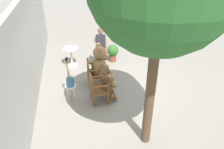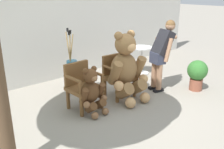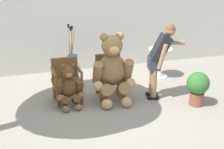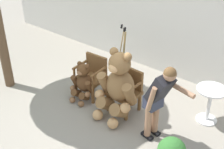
{
  "view_description": "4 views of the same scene",
  "coord_description": "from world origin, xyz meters",
  "px_view_note": "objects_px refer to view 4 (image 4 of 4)",
  "views": [
    {
      "loc": [
        -5.58,
        1.13,
        4.02
      ],
      "look_at": [
        0.04,
        0.05,
        0.56
      ],
      "focal_mm": 35.0,
      "sensor_mm": 36.0,
      "label": 1
    },
    {
      "loc": [
        -2.84,
        -3.05,
        2.15
      ],
      "look_at": [
        0.15,
        0.42,
        0.57
      ],
      "focal_mm": 40.0,
      "sensor_mm": 36.0,
      "label": 2
    },
    {
      "loc": [
        -1.18,
        -5.21,
        2.76
      ],
      "look_at": [
        0.31,
        -0.07,
        0.72
      ],
      "focal_mm": 50.0,
      "sensor_mm": 36.0,
      "label": 3
    },
    {
      "loc": [
        3.38,
        -3.58,
        3.85
      ],
      "look_at": [
        0.35,
        0.25,
        0.92
      ],
      "focal_mm": 50.0,
      "sensor_mm": 36.0,
      "label": 4
    }
  ],
  "objects_px": {
    "teddy_bear_large": "(118,85)",
    "wooden_chair_right": "(126,89)",
    "teddy_bear_small": "(83,82)",
    "white_stool": "(123,69)",
    "person_visitor": "(159,96)",
    "brush_bucket": "(123,58)",
    "wooden_chair_left": "(92,75)",
    "round_side_table": "(210,101)"
  },
  "relations": [
    {
      "from": "wooden_chair_left",
      "to": "white_stool",
      "type": "xyz_separation_m",
      "value": [
        0.26,
        0.75,
        -0.11
      ]
    },
    {
      "from": "teddy_bear_small",
      "to": "person_visitor",
      "type": "distance_m",
      "value": 1.88
    },
    {
      "from": "wooden_chair_right",
      "to": "white_stool",
      "type": "xyz_separation_m",
      "value": [
        -0.63,
        0.75,
        -0.11
      ]
    },
    {
      "from": "teddy_bear_small",
      "to": "white_stool",
      "type": "xyz_separation_m",
      "value": [
        0.25,
        1.04,
        -0.07
      ]
    },
    {
      "from": "teddy_bear_small",
      "to": "white_stool",
      "type": "relative_size",
      "value": 1.88
    },
    {
      "from": "round_side_table",
      "to": "brush_bucket",
      "type": "bearing_deg",
      "value": 177.67
    },
    {
      "from": "wooden_chair_right",
      "to": "teddy_bear_large",
      "type": "relative_size",
      "value": 0.62
    },
    {
      "from": "wooden_chair_right",
      "to": "person_visitor",
      "type": "height_order",
      "value": "person_visitor"
    },
    {
      "from": "wooden_chair_right",
      "to": "round_side_table",
      "type": "height_order",
      "value": "wooden_chair_right"
    },
    {
      "from": "teddy_bear_large",
      "to": "person_visitor",
      "type": "xyz_separation_m",
      "value": [
        0.94,
        -0.12,
        0.23
      ]
    },
    {
      "from": "teddy_bear_large",
      "to": "teddy_bear_small",
      "type": "height_order",
      "value": "teddy_bear_large"
    },
    {
      "from": "wooden_chair_right",
      "to": "person_visitor",
      "type": "xyz_separation_m",
      "value": [
        0.93,
        -0.38,
        0.45
      ]
    },
    {
      "from": "person_visitor",
      "to": "brush_bucket",
      "type": "xyz_separation_m",
      "value": [
        -1.57,
        1.13,
        -0.27
      ]
    },
    {
      "from": "white_stool",
      "to": "wooden_chair_right",
      "type": "bearing_deg",
      "value": -49.66
    },
    {
      "from": "teddy_bear_small",
      "to": "white_stool",
      "type": "bearing_deg",
      "value": 76.34
    },
    {
      "from": "wooden_chair_right",
      "to": "teddy_bear_small",
      "type": "distance_m",
      "value": 0.93
    },
    {
      "from": "wooden_chair_left",
      "to": "white_stool",
      "type": "height_order",
      "value": "wooden_chair_left"
    },
    {
      "from": "wooden_chair_left",
      "to": "person_visitor",
      "type": "distance_m",
      "value": 1.91
    },
    {
      "from": "teddy_bear_large",
      "to": "wooden_chair_right",
      "type": "bearing_deg",
      "value": 88.27
    },
    {
      "from": "brush_bucket",
      "to": "person_visitor",
      "type": "bearing_deg",
      "value": -35.83
    },
    {
      "from": "teddy_bear_small",
      "to": "round_side_table",
      "type": "distance_m",
      "value": 2.52
    },
    {
      "from": "teddy_bear_small",
      "to": "brush_bucket",
      "type": "xyz_separation_m",
      "value": [
        0.25,
        1.04,
        0.22
      ]
    },
    {
      "from": "wooden_chair_left",
      "to": "white_stool",
      "type": "distance_m",
      "value": 0.8
    },
    {
      "from": "round_side_table",
      "to": "teddy_bear_small",
      "type": "bearing_deg",
      "value": -157.71
    },
    {
      "from": "wooden_chair_right",
      "to": "white_stool",
      "type": "distance_m",
      "value": 0.99
    },
    {
      "from": "wooden_chair_left",
      "to": "round_side_table",
      "type": "bearing_deg",
      "value": 15.93
    },
    {
      "from": "wooden_chair_right",
      "to": "teddy_bear_large",
      "type": "height_order",
      "value": "teddy_bear_large"
    },
    {
      "from": "wooden_chair_right",
      "to": "teddy_bear_small",
      "type": "bearing_deg",
      "value": -162.0
    },
    {
      "from": "teddy_bear_large",
      "to": "teddy_bear_small",
      "type": "relative_size",
      "value": 1.61
    },
    {
      "from": "wooden_chair_right",
      "to": "person_visitor",
      "type": "distance_m",
      "value": 1.1
    },
    {
      "from": "wooden_chair_right",
      "to": "round_side_table",
      "type": "relative_size",
      "value": 1.19
    },
    {
      "from": "white_stool",
      "to": "round_side_table",
      "type": "height_order",
      "value": "round_side_table"
    },
    {
      "from": "brush_bucket",
      "to": "round_side_table",
      "type": "relative_size",
      "value": 1.32
    },
    {
      "from": "wooden_chair_right",
      "to": "round_side_table",
      "type": "distance_m",
      "value": 1.59
    },
    {
      "from": "wooden_chair_left",
      "to": "round_side_table",
      "type": "distance_m",
      "value": 2.43
    },
    {
      "from": "wooden_chair_left",
      "to": "brush_bucket",
      "type": "bearing_deg",
      "value": 71.25
    },
    {
      "from": "wooden_chair_left",
      "to": "person_visitor",
      "type": "bearing_deg",
      "value": -11.81
    },
    {
      "from": "teddy_bear_small",
      "to": "person_visitor",
      "type": "height_order",
      "value": "person_visitor"
    },
    {
      "from": "teddy_bear_large",
      "to": "person_visitor",
      "type": "bearing_deg",
      "value": -7.56
    },
    {
      "from": "white_stool",
      "to": "teddy_bear_large",
      "type": "bearing_deg",
      "value": -58.02
    },
    {
      "from": "wooden_chair_left",
      "to": "teddy_bear_large",
      "type": "distance_m",
      "value": 0.95
    },
    {
      "from": "teddy_bear_large",
      "to": "person_visitor",
      "type": "distance_m",
      "value": 0.97
    }
  ]
}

